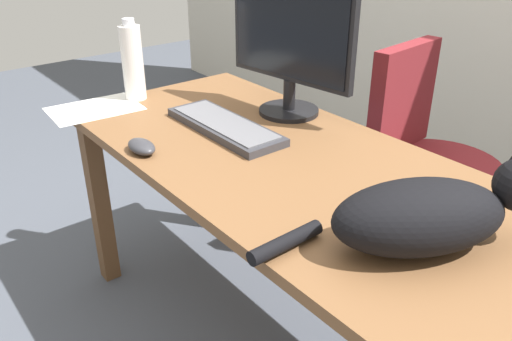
% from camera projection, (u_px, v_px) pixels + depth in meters
% --- Properties ---
extents(desk, '(1.56, 0.70, 0.70)m').
position_uv_depth(desk, '(288.00, 190.00, 1.48)').
color(desk, brown).
rests_on(desk, ground_plane).
extents(office_chair, '(0.48, 0.48, 0.89)m').
position_uv_depth(office_chair, '(424.00, 185.00, 1.98)').
color(office_chair, black).
rests_on(office_chair, ground_plane).
extents(monitor, '(0.48, 0.20, 0.42)m').
position_uv_depth(monitor, '(290.00, 46.00, 1.65)').
color(monitor, black).
rests_on(monitor, desk).
extents(keyboard, '(0.44, 0.15, 0.03)m').
position_uv_depth(keyboard, '(225.00, 126.00, 1.62)').
color(keyboard, '#333338').
rests_on(keyboard, desk).
extents(cat, '(0.34, 0.54, 0.20)m').
position_uv_depth(cat, '(430.00, 213.00, 1.04)').
color(cat, black).
rests_on(cat, desk).
extents(computer_mouse, '(0.11, 0.06, 0.04)m').
position_uv_depth(computer_mouse, '(141.00, 147.00, 1.47)').
color(computer_mouse, '#333338').
rests_on(computer_mouse, desk).
extents(paper_sheet, '(0.23, 0.31, 0.00)m').
position_uv_depth(paper_sheet, '(95.00, 109.00, 1.79)').
color(paper_sheet, white).
rests_on(paper_sheet, desk).
extents(water_bottle, '(0.07, 0.07, 0.28)m').
position_uv_depth(water_bottle, '(133.00, 62.00, 1.83)').
color(water_bottle, silver).
rests_on(water_bottle, desk).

